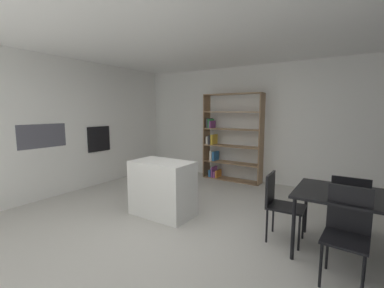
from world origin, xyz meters
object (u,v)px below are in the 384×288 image
kitchen_island (163,188)px  dining_chair_island_side (279,201)px  open_bookshelf (227,141)px  built_in_oven (99,139)px  dining_chair_near (347,227)px  dining_chair_far (350,201)px  dining_table (349,200)px

kitchen_island → dining_chair_island_side: kitchen_island is taller
open_bookshelf → built_in_oven: bearing=-138.8°
dining_chair_near → kitchen_island: bearing=177.6°
dining_chair_far → kitchen_island: bearing=15.4°
built_in_oven → dining_chair_far: (5.04, 0.12, -0.55)m
open_bookshelf → dining_table: size_ratio=1.85×
built_in_oven → open_bookshelf: 3.09m
built_in_oven → open_bookshelf: size_ratio=0.27×
open_bookshelf → dining_chair_near: bearing=-46.7°
built_in_oven → open_bookshelf: open_bookshelf is taller
built_in_oven → open_bookshelf: (2.32, 2.03, -0.10)m
built_in_oven → dining_chair_near: built_in_oven is taller
dining_chair_near → dining_table: bearing=94.1°
kitchen_island → dining_chair_far: bearing=15.2°
built_in_oven → dining_chair_island_side: bearing=-5.1°
dining_chair_far → dining_chair_near: bearing=90.6°
kitchen_island → dining_chair_far: size_ratio=1.15×
open_bookshelf → dining_chair_island_side: open_bookshelf is taller
dining_chair_far → dining_chair_island_side: size_ratio=0.98×
kitchen_island → dining_table: bearing=4.8°
dining_table → dining_chair_near: bearing=-89.3°
dining_table → dining_chair_near: size_ratio=1.20×
kitchen_island → open_bookshelf: 2.68m
dining_chair_near → dining_chair_far: bearing=93.8°
open_bookshelf → dining_table: (2.72, -2.41, -0.28)m
built_in_oven → dining_chair_near: bearing=-9.7°
dining_chair_island_side → dining_chair_far: bearing=-60.4°
dining_chair_island_side → dining_chair_near: size_ratio=0.93×
kitchen_island → dining_chair_far: kitchen_island is taller
built_in_oven → kitchen_island: size_ratio=0.57×
built_in_oven → dining_chair_far: built_in_oven is taller
kitchen_island → dining_chair_far: 2.73m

